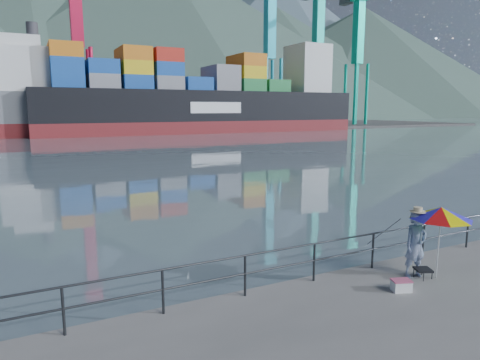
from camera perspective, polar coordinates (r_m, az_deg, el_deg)
name	(u,v)px	position (r m, az deg, el deg)	size (l,w,h in m)	color
harbor_water	(45,123)	(137.00, -24.54, 6.87)	(500.00, 280.00, 0.00)	slate
far_dock	(102,128)	(101.10, -17.96, 6.61)	(200.00, 40.00, 0.40)	#514F4C
guardrail	(281,268)	(10.82, 5.50, -11.59)	(22.00, 0.06, 1.03)	#2D3033
mountains	(121,42)	(221.28, -15.56, 17.32)	(600.00, 332.80, 80.00)	#385147
port_cranes	(203,55)	(98.53, -4.95, 16.29)	(116.00, 28.00, 38.40)	#AF2616
container_stacks	(200,113)	(107.98, -5.39, 8.87)	(58.00, 8.40, 7.80)	gray
fisherman	(415,245)	(12.27, 22.35, -7.98)	(0.63, 0.42, 1.74)	#304E85
beach_umbrella	(441,213)	(12.16, 25.22, -4.03)	(1.82, 1.82, 1.91)	white
folding_stool	(423,273)	(12.45, 23.20, -11.34)	(0.53, 0.53, 0.26)	black
cooler_bag	(401,286)	(11.45, 20.69, -13.09)	(0.44, 0.29, 0.25)	white
fishing_rod	(381,262)	(13.26, 18.27, -10.40)	(0.02, 0.02, 2.25)	black
container_ship	(213,101)	(84.77, -3.56, 10.50)	(62.08, 10.35, 18.10)	maroon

